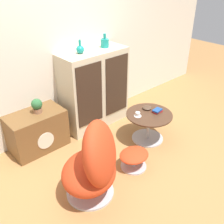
# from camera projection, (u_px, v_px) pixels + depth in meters

# --- Properties ---
(ground_plane) EXTENTS (12.00, 12.00, 0.00)m
(ground_plane) POSITION_uv_depth(u_px,v_px,m) (128.00, 168.00, 3.25)
(ground_plane) COLOR #A87542
(wall_back) EXTENTS (6.40, 0.06, 2.60)m
(wall_back) POSITION_uv_depth(u_px,v_px,m) (59.00, 41.00, 3.47)
(wall_back) COLOR silver
(wall_back) RESTS_ON ground_plane
(sideboard) EXTENTS (1.00, 0.45, 1.16)m
(sideboard) POSITION_uv_depth(u_px,v_px,m) (94.00, 89.00, 3.88)
(sideboard) COLOR beige
(sideboard) RESTS_ON ground_plane
(tv_console) EXTENTS (0.73, 0.44, 0.53)m
(tv_console) POSITION_uv_depth(u_px,v_px,m) (37.00, 131.00, 3.48)
(tv_console) COLOR brown
(tv_console) RESTS_ON ground_plane
(egg_chair) EXTENTS (0.91, 0.90, 0.93)m
(egg_chair) POSITION_uv_depth(u_px,v_px,m) (94.00, 163.00, 2.68)
(egg_chair) COLOR #B7B7BC
(egg_chair) RESTS_ON ground_plane
(ottoman) EXTENTS (0.38, 0.32, 0.23)m
(ottoman) POSITION_uv_depth(u_px,v_px,m) (134.00, 157.00, 3.18)
(ottoman) COLOR #B7B7BC
(ottoman) RESTS_ON ground_plane
(coffee_table) EXTENTS (0.63, 0.63, 0.41)m
(coffee_table) POSITION_uv_depth(u_px,v_px,m) (149.00, 123.00, 3.65)
(coffee_table) COLOR #B7B7BC
(coffee_table) RESTS_ON ground_plane
(vase_leftmost) EXTENTS (0.11, 0.11, 0.18)m
(vase_leftmost) POSITION_uv_depth(u_px,v_px,m) (80.00, 49.00, 3.44)
(vase_leftmost) COLOR teal
(vase_leftmost) RESTS_ON sideboard
(vase_inner_left) EXTENTS (0.12, 0.12, 0.19)m
(vase_inner_left) POSITION_uv_depth(u_px,v_px,m) (105.00, 43.00, 3.69)
(vase_inner_left) COLOR teal
(vase_inner_left) RESTS_ON sideboard
(potted_plant) EXTENTS (0.14, 0.14, 0.19)m
(potted_plant) POSITION_uv_depth(u_px,v_px,m) (37.00, 106.00, 3.33)
(potted_plant) COLOR #996B4C
(potted_plant) RESTS_ON tv_console
(teacup) EXTENTS (0.10, 0.10, 0.06)m
(teacup) POSITION_uv_depth(u_px,v_px,m) (138.00, 115.00, 3.51)
(teacup) COLOR white
(teacup) RESTS_ON coffee_table
(book_stack) EXTENTS (0.14, 0.11, 0.04)m
(book_stack) POSITION_uv_depth(u_px,v_px,m) (157.00, 111.00, 3.61)
(book_stack) COLOR red
(book_stack) RESTS_ON coffee_table
(bowl) EXTENTS (0.13, 0.13, 0.04)m
(bowl) POSITION_uv_depth(u_px,v_px,m) (147.00, 108.00, 3.69)
(bowl) COLOR #4C3828
(bowl) RESTS_ON coffee_table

